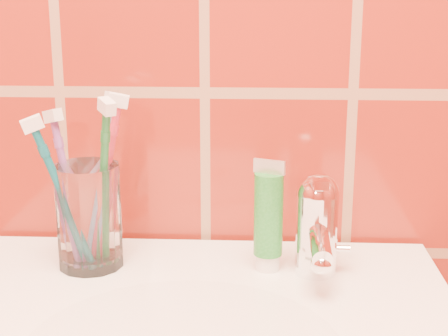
{
  "coord_description": "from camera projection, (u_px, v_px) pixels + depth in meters",
  "views": [
    {
      "loc": [
        0.07,
        0.36,
        1.18
      ],
      "look_at": [
        0.03,
        1.08,
        0.98
      ],
      "focal_mm": 55.0,
      "sensor_mm": 36.0,
      "label": 1
    }
  ],
  "objects": [
    {
      "name": "glass_tumbler",
      "position": [
        89.0,
        216.0,
        0.8
      ],
      "size": [
        0.08,
        0.08,
        0.12
      ],
      "primitive_type": "cylinder",
      "rotation": [
        0.0,
        0.0,
        0.08
      ],
      "color": "white",
      "rests_on": "pedestal_sink"
    },
    {
      "name": "toothpaste_tube",
      "position": [
        268.0,
        219.0,
        0.79
      ],
      "size": [
        0.04,
        0.03,
        0.13
      ],
      "rotation": [
        0.0,
        0.0,
        -0.38
      ],
      "color": "white",
      "rests_on": "pedestal_sink"
    },
    {
      "name": "faucet",
      "position": [
        317.0,
        222.0,
        0.77
      ],
      "size": [
        0.05,
        0.11,
        0.12
      ],
      "color": "white",
      "rests_on": "pedestal_sink"
    },
    {
      "name": "toothbrush_0",
      "position": [
        64.0,
        197.0,
        0.77
      ],
      "size": [
        0.12,
        0.11,
        0.2
      ],
      "primitive_type": null,
      "rotation": [
        0.32,
        0.0,
        -1.18
      ],
      "color": "#0C5B6B",
      "rests_on": "glass_tumbler"
    },
    {
      "name": "toothbrush_1",
      "position": [
        69.0,
        190.0,
        0.8
      ],
      "size": [
        0.11,
        0.11,
        0.2
      ],
      "primitive_type": null,
      "rotation": [
        0.26,
        0.0,
        -2.26
      ],
      "color": "#7D479A",
      "rests_on": "glass_tumbler"
    },
    {
      "name": "toothbrush_2",
      "position": [
        101.0,
        179.0,
        0.81
      ],
      "size": [
        0.12,
        0.12,
        0.22
      ],
      "primitive_type": null,
      "rotation": [
        0.25,
        0.0,
        2.34
      ],
      "color": "#6B88BE",
      "rests_on": "glass_tumbler"
    },
    {
      "name": "toothbrush_3",
      "position": [
        103.0,
        187.0,
        0.78
      ],
      "size": [
        0.1,
        0.11,
        0.22
      ],
      "primitive_type": null,
      "rotation": [
        0.22,
        0.0,
        0.63
      ],
      "color": "#1C6930",
      "rests_on": "glass_tumbler"
    },
    {
      "name": "toothbrush_4",
      "position": [
        105.0,
        181.0,
        0.8
      ],
      "size": [
        0.08,
        0.07,
        0.21
      ],
      "primitive_type": null,
      "rotation": [
        0.2,
        0.0,
        1.69
      ],
      "color": "#BE2841",
      "rests_on": "glass_tumbler"
    }
  ]
}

